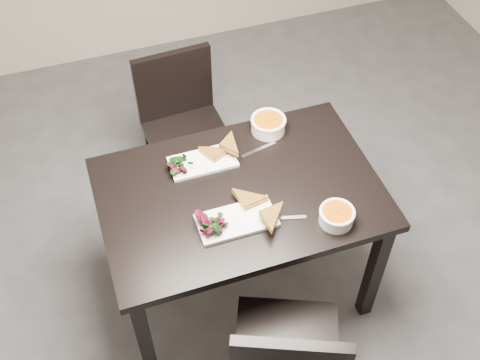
{
  "coord_description": "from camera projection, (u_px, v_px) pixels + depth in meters",
  "views": [
    {
      "loc": [
        -0.47,
        -1.22,
        2.71
      ],
      "look_at": [
        0.06,
        0.35,
        0.82
      ],
      "focal_mm": 44.82,
      "sensor_mm": 36.0,
      "label": 1
    }
  ],
  "objects": [
    {
      "name": "plate_near",
      "position": [
        237.0,
        220.0,
        2.44
      ],
      "size": [
        0.32,
        0.16,
        0.02
      ],
      "primitive_type": "cube",
      "color": "white",
      "rests_on": "table"
    },
    {
      "name": "ground",
      "position": [
        251.0,
        345.0,
        2.89
      ],
      "size": [
        5.0,
        5.0,
        0.0
      ],
      "primitive_type": "plane",
      "color": "#47474C",
      "rests_on": "ground"
    },
    {
      "name": "soup_bowl_far",
      "position": [
        268.0,
        124.0,
        2.77
      ],
      "size": [
        0.17,
        0.17,
        0.07
      ],
      "color": "white",
      "rests_on": "table"
    },
    {
      "name": "salad_far",
      "position": [
        180.0,
        163.0,
        2.62
      ],
      "size": [
        0.09,
        0.08,
        0.04
      ],
      "primitive_type": null,
      "color": "black",
      "rests_on": "plate_far"
    },
    {
      "name": "cutlery_near",
      "position": [
        284.0,
        218.0,
        2.46
      ],
      "size": [
        0.18,
        0.06,
        0.0
      ],
      "primitive_type": "cube",
      "rotation": [
        0.0,
        0.0,
        -0.26
      ],
      "color": "silver",
      "rests_on": "table"
    },
    {
      "name": "sandwich_near",
      "position": [
        251.0,
        208.0,
        2.44
      ],
      "size": [
        0.18,
        0.15,
        0.05
      ],
      "primitive_type": null,
      "rotation": [
        0.0,
        0.0,
        0.18
      ],
      "color": "olive",
      "rests_on": "plate_near"
    },
    {
      "name": "salad_near",
      "position": [
        213.0,
        222.0,
        2.4
      ],
      "size": [
        0.1,
        0.09,
        0.04
      ],
      "primitive_type": null,
      "color": "black",
      "rests_on": "plate_near"
    },
    {
      "name": "room_shell",
      "position": [
        262.0,
        20.0,
        1.52
      ],
      "size": [
        5.02,
        5.02,
        2.81
      ],
      "color": "beige",
      "rests_on": "ground"
    },
    {
      "name": "sandwich_far",
      "position": [
        217.0,
        156.0,
        2.64
      ],
      "size": [
        0.18,
        0.16,
        0.05
      ],
      "primitive_type": null,
      "rotation": [
        0.0,
        0.0,
        0.45
      ],
      "color": "olive",
      "rests_on": "plate_far"
    },
    {
      "name": "chair_near",
      "position": [
        287.0,
        360.0,
        2.34
      ],
      "size": [
        0.55,
        0.55,
        0.85
      ],
      "rotation": [
        0.0,
        0.0,
        -0.4
      ],
      "color": "black",
      "rests_on": "ground"
    },
    {
      "name": "plate_far",
      "position": [
        203.0,
        162.0,
        2.66
      ],
      "size": [
        0.3,
        0.15,
        0.01
      ],
      "primitive_type": "cube",
      "color": "white",
      "rests_on": "table"
    },
    {
      "name": "table",
      "position": [
        240.0,
        205.0,
        2.63
      ],
      "size": [
        1.2,
        0.8,
        0.75
      ],
      "color": "black",
      "rests_on": "ground"
    },
    {
      "name": "soup_bowl_near",
      "position": [
        337.0,
        215.0,
        2.42
      ],
      "size": [
        0.15,
        0.15,
        0.07
      ],
      "color": "white",
      "rests_on": "table"
    },
    {
      "name": "cutlery_far",
      "position": [
        259.0,
        149.0,
        2.72
      ],
      "size": [
        0.18,
        0.05,
        0.0
      ],
      "primitive_type": "cube",
      "rotation": [
        0.0,
        0.0,
        0.21
      ],
      "color": "silver",
      "rests_on": "table"
    },
    {
      "name": "chair_far",
      "position": [
        183.0,
        120.0,
        3.24
      ],
      "size": [
        0.44,
        0.44,
        0.85
      ],
      "rotation": [
        0.0,
        0.0,
        0.06
      ],
      "color": "black",
      "rests_on": "ground"
    }
  ]
}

